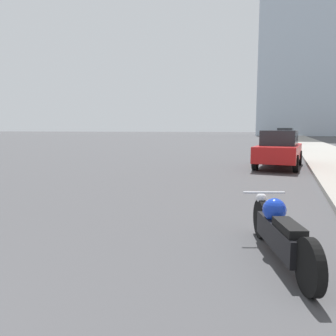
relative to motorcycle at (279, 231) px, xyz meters
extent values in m
cube|color=gray|center=(2.70, 35.21, -0.30)|extent=(3.35, 240.00, 0.15)
cylinder|color=black|center=(-0.28, 0.81, -0.07)|extent=(0.29, 0.60, 0.60)
cylinder|color=black|center=(0.31, -0.89, -0.07)|extent=(0.29, 0.60, 0.60)
cube|color=black|center=(0.01, -0.04, -0.05)|extent=(0.67, 1.38, 0.31)
sphere|color=#1433AD|center=(-0.08, 0.22, 0.23)|extent=(0.32, 0.32, 0.32)
cube|color=black|center=(0.11, -0.32, 0.16)|extent=(0.41, 0.66, 0.10)
sphere|color=silver|center=(-0.29, 0.84, 0.25)|extent=(0.16, 0.16, 0.16)
cylinder|color=silver|center=(-0.25, 0.72, 0.36)|extent=(0.60, 0.24, 0.04)
cube|color=red|center=(-0.21, 10.84, 0.30)|extent=(2.02, 4.64, 0.65)
cube|color=#23282D|center=(-0.21, 10.84, 0.94)|extent=(1.58, 2.28, 0.64)
cylinder|color=black|center=(-0.87, 12.30, -0.03)|extent=(0.26, 0.70, 0.69)
cylinder|color=black|center=(0.69, 12.17, -0.03)|extent=(0.26, 0.70, 0.69)
cylinder|color=black|center=(-1.11, 9.51, -0.03)|extent=(0.26, 0.70, 0.69)
cylinder|color=black|center=(0.46, 9.38, -0.03)|extent=(0.26, 0.70, 0.69)
cube|color=silver|center=(0.05, 21.88, 0.25)|extent=(1.88, 4.63, 0.63)
cube|color=#23282D|center=(0.05, 21.88, 0.84)|extent=(1.53, 2.25, 0.56)
cylinder|color=black|center=(-0.70, 23.33, -0.07)|extent=(0.22, 0.62, 0.61)
cylinder|color=black|center=(0.92, 23.26, -0.07)|extent=(0.22, 0.62, 0.61)
cylinder|color=black|center=(-0.81, 20.50, -0.07)|extent=(0.22, 0.62, 0.61)
cylinder|color=black|center=(0.81, 20.43, -0.07)|extent=(0.22, 0.62, 0.61)
cube|color=black|center=(-0.01, 33.35, 0.34)|extent=(2.07, 4.08, 0.73)
cube|color=#23282D|center=(-0.01, 33.35, 1.08)|extent=(1.64, 2.01, 0.75)
cylinder|color=black|center=(-0.74, 34.64, -0.03)|extent=(0.26, 0.70, 0.69)
cylinder|color=black|center=(0.92, 34.50, -0.03)|extent=(0.26, 0.70, 0.69)
cylinder|color=black|center=(-0.94, 32.20, -0.03)|extent=(0.26, 0.70, 0.69)
cylinder|color=black|center=(0.72, 32.06, -0.03)|extent=(0.26, 0.70, 0.69)
camera|label=1|loc=(0.02, -4.36, 1.31)|focal=35.00mm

